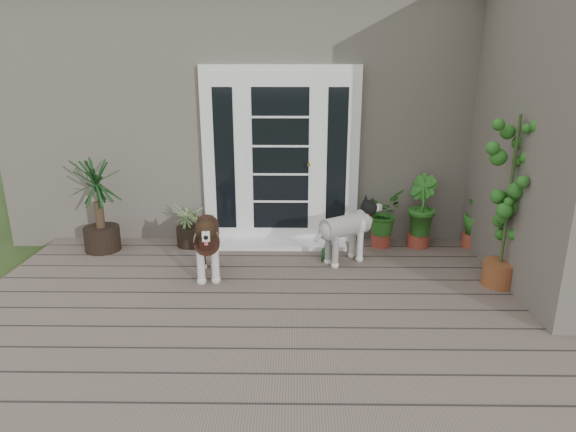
{
  "coord_description": "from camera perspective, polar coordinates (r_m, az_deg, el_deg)",
  "views": [
    {
      "loc": [
        -0.04,
        -3.29,
        2.24
      ],
      "look_at": [
        -0.1,
        1.75,
        0.7
      ],
      "focal_mm": 30.5,
      "sensor_mm": 36.0,
      "label": 1
    }
  ],
  "objects": [
    {
      "name": "deck",
      "position": [
        4.29,
        1.14,
        -13.58
      ],
      "size": [
        6.2,
        4.6,
        0.12
      ],
      "primitive_type": "cube",
      "color": "#6B5B4C",
      "rests_on": "ground"
    },
    {
      "name": "house_main",
      "position": [
        7.97,
        1.0,
        12.02
      ],
      "size": [
        7.4,
        4.0,
        3.1
      ],
      "primitive_type": "cube",
      "color": "#665E54",
      "rests_on": "ground"
    },
    {
      "name": "roof_main",
      "position": [
        8.0,
        1.07,
        23.88
      ],
      "size": [
        7.6,
        4.2,
        0.2
      ],
      "primitive_type": "cube",
      "color": "#2D2826",
      "rests_on": "house_main"
    },
    {
      "name": "door_unit",
      "position": [
        5.99,
        -0.86,
        6.93
      ],
      "size": [
        1.9,
        0.14,
        2.15
      ],
      "primitive_type": "cube",
      "color": "white",
      "rests_on": "deck"
    },
    {
      "name": "door_step",
      "position": [
        6.07,
        -0.87,
        -3.21
      ],
      "size": [
        1.6,
        0.4,
        0.05
      ],
      "primitive_type": "cube",
      "color": "white",
      "rests_on": "deck"
    },
    {
      "name": "brindle_dog",
      "position": [
        5.16,
        -9.37,
        -3.44
      ],
      "size": [
        0.48,
        0.86,
        0.68
      ],
      "primitive_type": null,
      "rotation": [
        0.0,
        0.0,
        3.31
      ],
      "color": "#391E14",
      "rests_on": "deck"
    },
    {
      "name": "white_dog",
      "position": [
        5.5,
        6.64,
        -2.31
      ],
      "size": [
        0.81,
        0.69,
        0.63
      ],
      "primitive_type": null,
      "rotation": [
        0.0,
        0.0,
        -0.99
      ],
      "color": "silver",
      "rests_on": "deck"
    },
    {
      "name": "spider_plant",
      "position": [
        6.11,
        -11.29,
        -0.52
      ],
      "size": [
        0.72,
        0.72,
        0.64
      ],
      "primitive_type": null,
      "rotation": [
        0.0,
        0.0,
        0.25
      ],
      "color": "#76965C",
      "rests_on": "deck"
    },
    {
      "name": "yucca",
      "position": [
        6.17,
        -21.24,
        1.28
      ],
      "size": [
        0.97,
        0.97,
        1.15
      ],
      "primitive_type": null,
      "rotation": [
        0.0,
        0.0,
        0.26
      ],
      "color": "black",
      "rests_on": "deck"
    },
    {
      "name": "herb_a",
      "position": [
        6.07,
        10.89,
        -0.6
      ],
      "size": [
        0.7,
        0.7,
        0.64
      ],
      "primitive_type": "imported",
      "rotation": [
        0.0,
        0.0,
        0.97
      ],
      "color": "#17511C",
      "rests_on": "deck"
    },
    {
      "name": "herb_b",
      "position": [
        6.16,
        15.07,
        -0.49
      ],
      "size": [
        0.52,
        0.52,
        0.67
      ],
      "primitive_type": "imported",
      "rotation": [
        0.0,
        0.0,
        1.75
      ],
      "color": "#225B1A",
      "rests_on": "deck"
    },
    {
      "name": "herb_c",
      "position": [
        6.38,
        21.09,
        -0.75
      ],
      "size": [
        0.41,
        0.41,
        0.6
      ],
      "primitive_type": "imported",
      "rotation": [
        0.0,
        0.0,
        4.77
      ],
      "color": "#19571A",
      "rests_on": "deck"
    },
    {
      "name": "sapling",
      "position": [
        5.18,
        24.36,
        1.62
      ],
      "size": [
        0.66,
        0.66,
        1.77
      ],
      "primitive_type": null,
      "rotation": [
        0.0,
        0.0,
        0.34
      ],
      "color": "#1F5A19",
      "rests_on": "deck"
    },
    {
      "name": "clog_left",
      "position": [
        5.82,
        4.69,
        -3.99
      ],
      "size": [
        0.17,
        0.3,
        0.08
      ],
      "primitive_type": null,
      "rotation": [
        0.0,
        0.0,
        -0.17
      ],
      "color": "#16371B",
      "rests_on": "deck"
    },
    {
      "name": "clog_right",
      "position": [
        5.69,
        4.39,
        -4.53
      ],
      "size": [
        0.15,
        0.28,
        0.08
      ],
      "primitive_type": null,
      "rotation": [
        0.0,
        0.0,
        -0.1
      ],
      "color": "#153616",
      "rests_on": "deck"
    }
  ]
}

